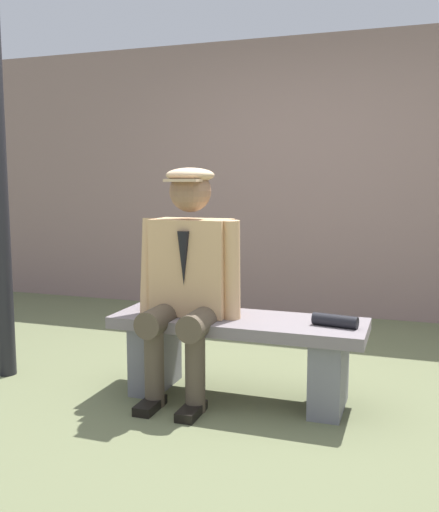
% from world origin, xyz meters
% --- Properties ---
extents(ground_plane, '(30.00, 30.00, 0.00)m').
position_xyz_m(ground_plane, '(0.00, 0.00, 0.00)').
color(ground_plane, '#636947').
extents(bench, '(1.44, 0.48, 0.47)m').
position_xyz_m(bench, '(0.00, 0.00, 0.31)').
color(bench, slate).
rests_on(bench, ground).
extents(seated_man, '(0.61, 0.57, 1.32)m').
position_xyz_m(seated_man, '(0.28, 0.06, 0.73)').
color(seated_man, tan).
rests_on(seated_man, ground).
extents(rolled_magazine, '(0.25, 0.11, 0.07)m').
position_xyz_m(rolled_magazine, '(-0.55, 0.03, 0.51)').
color(rolled_magazine, black).
rests_on(rolled_magazine, bench).
extents(stadium_wall, '(12.00, 0.24, 2.56)m').
position_xyz_m(stadium_wall, '(0.00, -2.37, 1.28)').
color(stadium_wall, gray).
rests_on(stadium_wall, ground).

